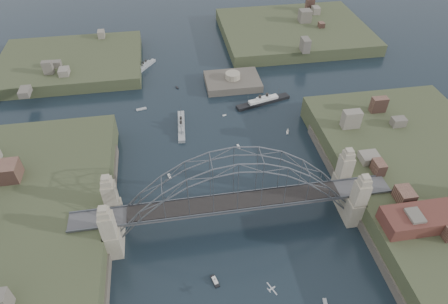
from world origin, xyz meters
TOP-DOWN VIEW (x-y plane):
  - ground at (0.00, 0.00)m, footprint 500.00×500.00m
  - bridge at (0.00, 0.00)m, footprint 84.00×13.80m
  - shore_west at (-57.32, 0.00)m, footprint 50.50×90.00m
  - shore_east at (57.32, 0.00)m, footprint 50.50×90.00m
  - headland_nw at (-55.00, 95.00)m, footprint 60.00×45.00m
  - headland_ne at (50.00, 110.00)m, footprint 70.00×55.00m
  - fort_island at (12.00, 70.00)m, footprint 22.00×16.00m
  - wharf_shed at (44.00, -14.00)m, footprint 20.00×8.00m
  - finger_pier at (39.00, -28.00)m, footprint 4.00×22.00m
  - naval_cruiser_near at (-11.00, 44.55)m, footprint 3.38×17.46m
  - naval_cruiser_far at (-23.28, 89.84)m, footprint 9.45×12.30m
  - ocean_liner at (21.20, 54.89)m, footprint 21.97×8.63m
  - aeroplane at (3.48, -24.43)m, footprint 1.95×3.30m
  - small_boat_a at (-16.62, 20.44)m, footprint 1.25×2.38m
  - small_boat_b at (7.04, 31.06)m, footprint 0.97×1.98m
  - small_boat_c at (-7.85, -16.76)m, footprint 2.02×3.59m
  - small_boat_d at (25.40, 35.76)m, footprint 1.48×2.19m
  - small_boat_e at (-25.07, 58.11)m, footprint 4.02×2.06m
  - small_boat_f at (5.20, 49.18)m, footprint 1.42×0.70m
  - small_boat_g at (16.24, -26.47)m, footprint 1.21×2.74m
  - small_boat_h at (-10.69, 71.12)m, footprint 1.20×2.01m

SIDE VIEW (x-z plane):
  - fort_island at x=12.00m, z-range -5.04..4.36m
  - ground at x=0.00m, z-range 0.00..0.00m
  - small_boat_b at x=7.04m, z-range -0.08..0.38m
  - small_boat_e at x=-25.07m, z-range -0.08..0.38m
  - small_boat_f at x=5.20m, z-range -0.08..0.38m
  - small_boat_g at x=16.24m, z-range -0.08..0.38m
  - small_boat_h at x=-10.69m, z-range -0.08..0.38m
  - small_boat_c at x=-7.85m, z-range -0.43..0.99m
  - small_boat_a at x=-16.62m, z-range -0.43..1.00m
  - headland_nw at x=-55.00m, z-range -4.00..5.00m
  - finger_pier at x=39.00m, z-range 0.00..1.40m
  - naval_cruiser_far at x=-23.28m, z-range -1.59..3.04m
  - headland_ne at x=50.00m, z-range -4.00..5.50m
  - naval_cruiser_near at x=-11.00m, z-range -1.79..3.41m
  - ocean_liner at x=21.20m, z-range -1.86..3.53m
  - small_boat_d at x=25.40m, z-range -0.26..2.11m
  - shore_west at x=-57.32m, z-range -4.03..7.97m
  - shore_east at x=57.32m, z-range -4.03..7.97m
  - aeroplane at x=3.48m, z-range 6.57..7.07m
  - wharf_shed at x=44.00m, z-range 8.00..12.00m
  - bridge at x=0.00m, z-range 0.02..24.62m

